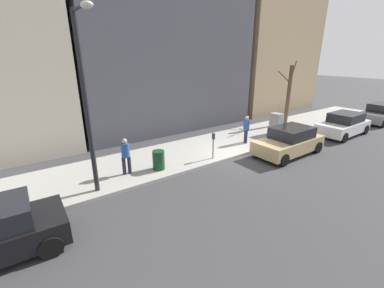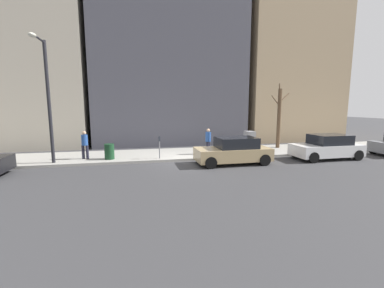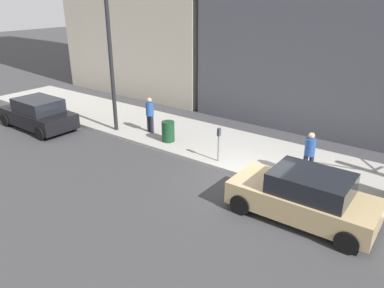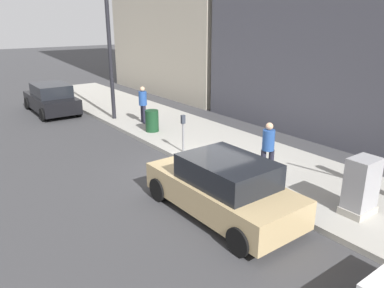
{
  "view_description": "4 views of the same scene",
  "coord_description": "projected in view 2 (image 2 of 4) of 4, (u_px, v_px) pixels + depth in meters",
  "views": [
    {
      "loc": [
        -8.98,
        9.6,
        5.24
      ],
      "look_at": [
        -0.38,
        3.49,
        1.56
      ],
      "focal_mm": 24.0,
      "sensor_mm": 36.0,
      "label": 1
    },
    {
      "loc": [
        -14.71,
        2.89,
        3.28
      ],
      "look_at": [
        1.06,
        -0.55,
        0.87
      ],
      "focal_mm": 24.0,
      "sensor_mm": 36.0,
      "label": 2
    },
    {
      "loc": [
        -10.77,
        -5.53,
        6.25
      ],
      "look_at": [
        -0.13,
        2.42,
        0.85
      ],
      "focal_mm": 35.0,
      "sensor_mm": 36.0,
      "label": 3
    },
    {
      "loc": [
        -6.8,
        -8.74,
        4.66
      ],
      "look_at": [
        -0.35,
        -0.03,
        1.03
      ],
      "focal_mm": 35.0,
      "sensor_mm": 36.0,
      "label": 4
    }
  ],
  "objects": [
    {
      "name": "streetlamp",
      "position": [
        46.0,
        92.0,
        13.42
      ],
      "size": [
        1.97,
        0.32,
        6.5
      ],
      "color": "black",
      "rests_on": "sidewalk"
    },
    {
      "name": "office_block_center",
      "position": [
        165.0,
        65.0,
        25.63
      ],
      "size": [
        12.58,
        12.58,
        14.62
      ],
      "primitive_type": "cube",
      "color": "#4C4C56",
      "rests_on": "ground"
    },
    {
      "name": "parking_meter",
      "position": [
        159.0,
        145.0,
        15.27
      ],
      "size": [
        0.14,
        0.1,
        1.35
      ],
      "color": "slate",
      "rests_on": "sidewalk"
    },
    {
      "name": "ground_plane",
      "position": [
        187.0,
        161.0,
        15.31
      ],
      "size": [
        120.0,
        120.0,
        0.0
      ],
      "primitive_type": "plane",
      "color": "#38383A"
    },
    {
      "name": "utility_box",
      "position": [
        249.0,
        142.0,
        17.41
      ],
      "size": [
        0.83,
        0.61,
        1.43
      ],
      "color": "#A8A399",
      "rests_on": "sidewalk"
    },
    {
      "name": "pedestrian_near_meter",
      "position": [
        208.0,
        140.0,
        16.7
      ],
      "size": [
        0.36,
        0.36,
        1.66
      ],
      "rotation": [
        0.0,
        0.0,
        2.5
      ],
      "color": "#1E1E2D",
      "rests_on": "sidewalk"
    },
    {
      "name": "trash_bin",
      "position": [
        109.0,
        152.0,
        15.14
      ],
      "size": [
        0.56,
        0.56,
        0.9
      ],
      "primitive_type": "cylinder",
      "color": "#14381E",
      "rests_on": "sidewalk"
    },
    {
      "name": "bare_tree",
      "position": [
        279.0,
        117.0,
        19.05
      ],
      "size": [
        1.75,
        1.64,
        4.71
      ],
      "color": "brown",
      "rests_on": "sidewalk"
    },
    {
      "name": "pedestrian_midblock",
      "position": [
        85.0,
        143.0,
        15.14
      ],
      "size": [
        0.36,
        0.4,
        1.66
      ],
      "rotation": [
        0.0,
        0.0,
        1.41
      ],
      "color": "#1E1E2D",
      "rests_on": "sidewalk"
    },
    {
      "name": "office_tower_left",
      "position": [
        278.0,
        60.0,
        26.35
      ],
      "size": [
        9.22,
        9.22,
        15.9
      ],
      "primitive_type": "cube",
      "color": "tan",
      "rests_on": "ground"
    },
    {
      "name": "parked_car_white",
      "position": [
        327.0,
        147.0,
        15.89
      ],
      "size": [
        1.97,
        4.22,
        1.52
      ],
      "rotation": [
        0.0,
        0.0,
        0.01
      ],
      "color": "white",
      "rests_on": "ground"
    },
    {
      "name": "sidewalk",
      "position": [
        181.0,
        154.0,
        17.23
      ],
      "size": [
        4.0,
        36.0,
        0.15
      ],
      "primitive_type": "cube",
      "color": "#9E9B93",
      "rests_on": "ground"
    },
    {
      "name": "parked_car_tan",
      "position": [
        234.0,
        151.0,
        14.55
      ],
      "size": [
        1.96,
        4.22,
        1.52
      ],
      "rotation": [
        0.0,
        0.0,
        0.01
      ],
      "color": "tan",
      "rests_on": "ground"
    }
  ]
}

